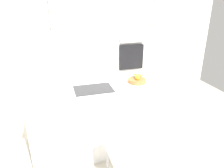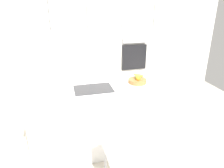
{
  "view_description": "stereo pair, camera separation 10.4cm",
  "coord_description": "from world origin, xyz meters",
  "px_view_note": "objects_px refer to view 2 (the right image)",
  "views": [
    {
      "loc": [
        -0.71,
        -2.79,
        2.16
      ],
      "look_at": [
        0.1,
        0.0,
        0.99
      ],
      "focal_mm": 33.83,
      "sensor_mm": 36.0,
      "label": 1
    },
    {
      "loc": [
        -0.61,
        -2.81,
        2.16
      ],
      "look_at": [
        0.1,
        0.0,
        0.99
      ],
      "focal_mm": 33.83,
      "sensor_mm": 36.0,
      "label": 2
    }
  ],
  "objects_px": {
    "fruit_bowl": "(137,80)",
    "chair_near": "(126,153)",
    "oven": "(134,57)",
    "microwave": "(135,35)"
  },
  "relations": [
    {
      "from": "fruit_bowl",
      "to": "microwave",
      "type": "height_order",
      "value": "microwave"
    },
    {
      "from": "fruit_bowl",
      "to": "oven",
      "type": "height_order",
      "value": "oven"
    },
    {
      "from": "fruit_bowl",
      "to": "chair_near",
      "type": "relative_size",
      "value": 0.34
    },
    {
      "from": "chair_near",
      "to": "oven",
      "type": "bearing_deg",
      "value": 68.86
    },
    {
      "from": "microwave",
      "to": "oven",
      "type": "bearing_deg",
      "value": 0.0
    },
    {
      "from": "fruit_bowl",
      "to": "oven",
      "type": "relative_size",
      "value": 0.51
    },
    {
      "from": "chair_near",
      "to": "fruit_bowl",
      "type": "bearing_deg",
      "value": 64.06
    },
    {
      "from": "microwave",
      "to": "fruit_bowl",
      "type": "bearing_deg",
      "value": -107.71
    },
    {
      "from": "chair_near",
      "to": "microwave",
      "type": "bearing_deg",
      "value": 68.86
    },
    {
      "from": "microwave",
      "to": "oven",
      "type": "relative_size",
      "value": 0.96
    }
  ]
}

